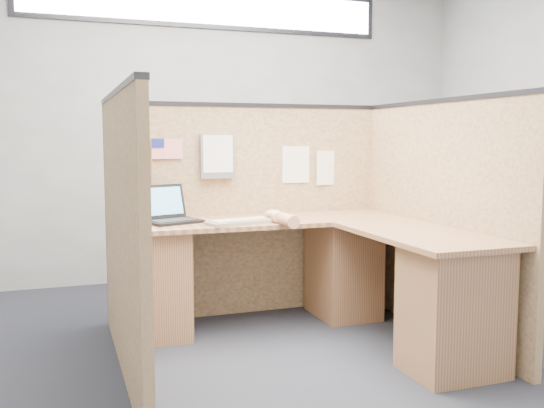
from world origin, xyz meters
name	(u,v)px	position (x,y,z in m)	size (l,w,h in m)	color
floor	(302,356)	(0.00, 0.00, 0.00)	(5.00, 5.00, 0.00)	black
wall_back	(209,125)	(0.00, 2.25, 1.40)	(5.00, 5.00, 0.00)	gray
clerestory_window	(208,7)	(0.00, 2.23, 2.45)	(3.30, 0.04, 0.38)	#232328
cubicle_partitions	(277,218)	(0.00, 0.43, 0.77)	(2.06, 1.83, 1.53)	brown
l_desk	(312,278)	(0.18, 0.29, 0.39)	(1.95, 1.75, 0.73)	brown
laptop	(172,213)	(-0.62, 0.76, 0.79)	(0.39, 0.41, 0.24)	black
keyboard	(243,222)	(-0.21, 0.50, 0.75)	(0.50, 0.27, 0.03)	gray
mouse	(273,218)	(0.01, 0.53, 0.75)	(0.12, 0.07, 0.05)	silver
hand_forearm	(283,218)	(0.02, 0.38, 0.77)	(0.12, 0.42, 0.09)	tan
blue_poster	(133,144)	(-0.84, 0.97, 1.24)	(0.18, 0.00, 0.23)	#2353A0
american_flag	(164,151)	(-0.63, 0.96, 1.19)	(0.22, 0.01, 0.37)	olive
file_holder	(217,156)	(-0.26, 0.94, 1.15)	(0.24, 0.05, 0.31)	slate
paper_left	(296,165)	(0.35, 0.97, 1.09)	(0.21, 0.00, 0.27)	white
paper_right	(328,168)	(0.61, 0.97, 1.06)	(0.20, 0.00, 0.26)	white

